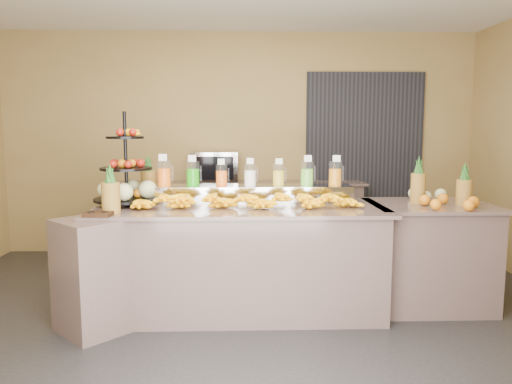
{
  "coord_description": "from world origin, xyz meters",
  "views": [
    {
      "loc": [
        0.01,
        -3.94,
        1.61
      ],
      "look_at": [
        0.14,
        0.3,
        1.06
      ],
      "focal_mm": 35.0,
      "sensor_mm": 36.0,
      "label": 1
    }
  ],
  "objects_px": {
    "fruit_stand": "(131,181)",
    "banana_heap": "(246,198)",
    "right_fruit_pile": "(443,196)",
    "pitcher_tray": "(250,194)",
    "condiment_caddy": "(98,214)",
    "oven_warmer": "(215,167)"
  },
  "relations": [
    {
      "from": "fruit_stand",
      "to": "condiment_caddy",
      "type": "relative_size",
      "value": 3.93
    },
    {
      "from": "banana_heap",
      "to": "condiment_caddy",
      "type": "relative_size",
      "value": 9.78
    },
    {
      "from": "fruit_stand",
      "to": "pitcher_tray",
      "type": "bearing_deg",
      "value": 20.78
    },
    {
      "from": "fruit_stand",
      "to": "condiment_caddy",
      "type": "distance_m",
      "value": 0.63
    },
    {
      "from": "fruit_stand",
      "to": "condiment_caddy",
      "type": "bearing_deg",
      "value": -87.63
    },
    {
      "from": "pitcher_tray",
      "to": "fruit_stand",
      "type": "distance_m",
      "value": 1.07
    },
    {
      "from": "banana_heap",
      "to": "condiment_caddy",
      "type": "xyz_separation_m",
      "value": [
        -1.14,
        -0.38,
        -0.07
      ]
    },
    {
      "from": "right_fruit_pile",
      "to": "banana_heap",
      "type": "bearing_deg",
      "value": -179.25
    },
    {
      "from": "condiment_caddy",
      "to": "banana_heap",
      "type": "bearing_deg",
      "value": 18.66
    },
    {
      "from": "fruit_stand",
      "to": "oven_warmer",
      "type": "relative_size",
      "value": 1.44
    },
    {
      "from": "right_fruit_pile",
      "to": "pitcher_tray",
      "type": "bearing_deg",
      "value": 169.72
    },
    {
      "from": "fruit_stand",
      "to": "right_fruit_pile",
      "type": "xyz_separation_m",
      "value": [
        2.72,
        -0.18,
        -0.12
      ]
    },
    {
      "from": "condiment_caddy",
      "to": "oven_warmer",
      "type": "xyz_separation_m",
      "value": [
        0.78,
        2.38,
        0.17
      ]
    },
    {
      "from": "condiment_caddy",
      "to": "pitcher_tray",
      "type": "bearing_deg",
      "value": 30.95
    },
    {
      "from": "right_fruit_pile",
      "to": "fruit_stand",
      "type": "bearing_deg",
      "value": 176.15
    },
    {
      "from": "fruit_stand",
      "to": "oven_warmer",
      "type": "height_order",
      "value": "fruit_stand"
    },
    {
      "from": "fruit_stand",
      "to": "condiment_caddy",
      "type": "height_order",
      "value": "fruit_stand"
    },
    {
      "from": "pitcher_tray",
      "to": "oven_warmer",
      "type": "bearing_deg",
      "value": 103.44
    },
    {
      "from": "condiment_caddy",
      "to": "oven_warmer",
      "type": "distance_m",
      "value": 2.51
    },
    {
      "from": "banana_heap",
      "to": "fruit_stand",
      "type": "relative_size",
      "value": 2.49
    },
    {
      "from": "fruit_stand",
      "to": "banana_heap",
      "type": "bearing_deg",
      "value": 2.89
    },
    {
      "from": "oven_warmer",
      "to": "banana_heap",
      "type": "bearing_deg",
      "value": -78.37
    }
  ]
}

